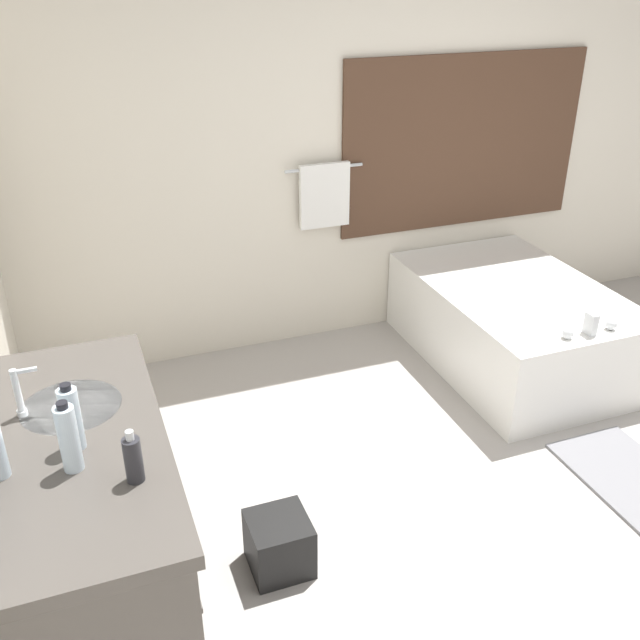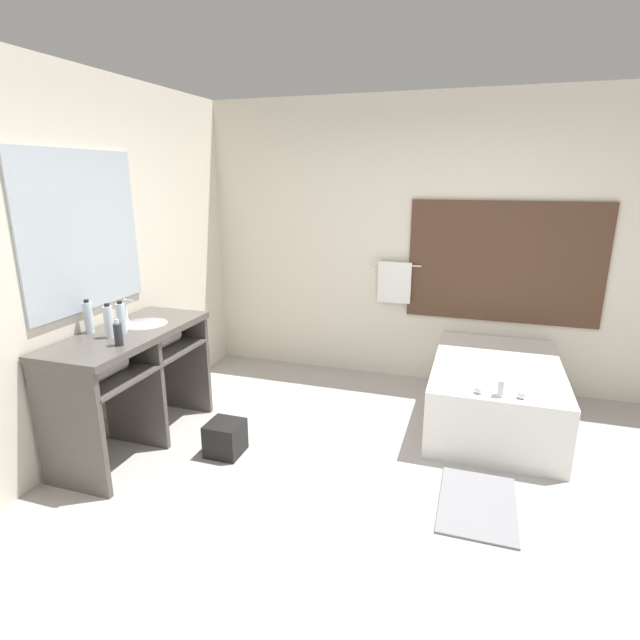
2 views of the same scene
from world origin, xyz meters
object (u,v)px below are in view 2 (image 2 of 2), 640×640
water_bottle_2 (121,318)px  waste_bin (225,438)px  soap_dispenser (118,334)px  water_bottle_3 (109,322)px  bathtub (495,390)px  water_bottle_1 (88,317)px

water_bottle_2 → waste_bin: bearing=10.1°
waste_bin → soap_dispenser: bearing=-146.8°
water_bottle_3 → soap_dispenser: water_bottle_3 is taller
bathtub → soap_dispenser: 2.92m
bathtub → water_bottle_1: (-2.80, -1.32, 0.73)m
water_bottle_2 → water_bottle_3: size_ratio=0.98×
water_bottle_3 → soap_dispenser: 0.21m
water_bottle_2 → waste_bin: 1.14m
water_bottle_3 → water_bottle_2: bearing=82.6°
soap_dispenser → waste_bin: bearing=33.2°
soap_dispenser → water_bottle_2: bearing=124.3°
water_bottle_1 → water_bottle_3: (0.21, -0.04, -0.00)m
bathtub → water_bottle_2: 2.96m
bathtub → water_bottle_3: size_ratio=6.20×
bathtub → water_bottle_2: water_bottle_2 is taller
water_bottle_3 → soap_dispenser: bearing=-35.4°
water_bottle_3 → waste_bin: water_bottle_3 is taller
water_bottle_3 → waste_bin: (0.71, 0.23, -0.89)m
water_bottle_2 → water_bottle_3: water_bottle_3 is taller
water_bottle_1 → soap_dispenser: 0.42m
bathtub → waste_bin: bearing=-149.1°
bathtub → soap_dispenser: (-2.42, -1.48, 0.70)m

